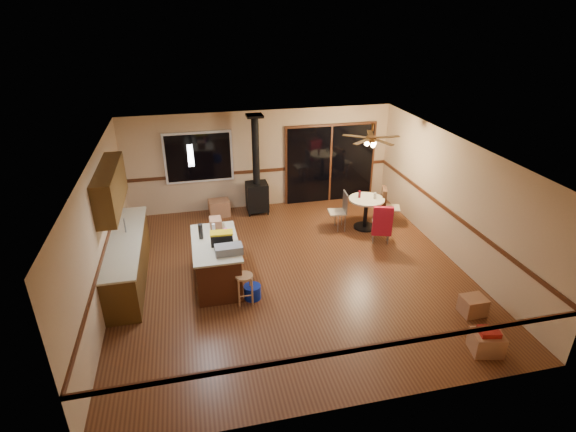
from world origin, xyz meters
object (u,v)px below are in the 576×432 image
object	(u,v)px
kitchen_island	(217,262)
bar_stool	(245,289)
wood_stove	(257,187)
toolbox_grey	(229,249)
blue_bucket	(252,292)
box_corner_a	(486,343)
chair_left	(342,207)
dining_table	(366,208)
chair_near	(382,221)
toolbox_black	(222,239)
chair_right	(385,202)
box_under_window	(219,208)
box_corner_b	(473,305)

from	to	relation	value
kitchen_island	bar_stool	xyz separation A→B (m)	(0.44, -0.80, -0.16)
wood_stove	toolbox_grey	distance (m)	3.71
blue_bucket	box_corner_a	world-z (taller)	box_corner_a
chair_left	dining_table	bearing A→B (deg)	-8.45
wood_stove	chair_near	world-z (taller)	wood_stove
toolbox_black	chair_near	distance (m)	3.77
bar_stool	dining_table	bearing A→B (deg)	35.83
toolbox_grey	chair_right	bearing A→B (deg)	28.38
kitchen_island	chair_near	size ratio (longest dim) A/B	2.40
bar_stool	dining_table	size ratio (longest dim) A/B	0.69
kitchen_island	toolbox_black	world-z (taller)	toolbox_black
toolbox_black	box_under_window	bearing A→B (deg)	86.77
toolbox_grey	chair_right	world-z (taller)	toolbox_grey
wood_stove	chair_right	xyz separation A→B (m)	(2.96, -1.35, -0.13)
dining_table	box_corner_a	xyz separation A→B (m)	(0.25, -4.53, -0.35)
toolbox_black	chair_right	world-z (taller)	toolbox_black
bar_stool	chair_near	xyz separation A→B (m)	(3.34, 1.51, 0.30)
toolbox_black	box_corner_a	size ratio (longest dim) A/B	0.88
blue_bucket	box_under_window	bearing A→B (deg)	94.25
box_corner_b	dining_table	bearing A→B (deg)	99.60
wood_stove	box_corner_b	distance (m)	5.95
blue_bucket	box_under_window	distance (m)	3.81
blue_bucket	box_under_window	size ratio (longest dim) A/B	0.61
kitchen_island	toolbox_grey	size ratio (longest dim) A/B	3.37
blue_bucket	chair_right	xyz separation A→B (m)	(3.68, 2.40, 0.46)
wood_stove	chair_right	world-z (taller)	wood_stove
kitchen_island	chair_left	bearing A→B (deg)	28.05
kitchen_island	box_corner_a	world-z (taller)	kitchen_island
toolbox_black	chair_left	size ratio (longest dim) A/B	0.80
blue_bucket	chair_right	world-z (taller)	chair_right
wood_stove	chair_near	bearing A→B (deg)	-43.39
toolbox_grey	box_under_window	distance (m)	3.67
toolbox_black	bar_stool	bearing A→B (deg)	-65.20
kitchen_island	chair_right	world-z (taller)	chair_right
toolbox_grey	toolbox_black	world-z (taller)	toolbox_black
chair_left	box_under_window	bearing A→B (deg)	153.25
toolbox_black	toolbox_grey	bearing A→B (deg)	-76.09
wood_stove	box_under_window	xyz separation A→B (m)	(-0.99, 0.05, -0.52)
chair_right	box_corner_a	size ratio (longest dim) A/B	1.50
bar_stool	toolbox_grey	bearing A→B (deg)	125.52
kitchen_island	chair_left	world-z (taller)	chair_left
toolbox_grey	bar_stool	distance (m)	0.78
toolbox_grey	chair_right	distance (m)	4.62
wood_stove	chair_near	size ratio (longest dim) A/B	3.60
box_corner_b	wood_stove	bearing A→B (deg)	120.94
toolbox_grey	box_corner_a	xyz separation A→B (m)	(3.77, -2.46, -0.80)
wood_stove	bar_stool	distance (m)	3.97
wood_stove	chair_near	distance (m)	3.41
box_corner_b	chair_left	bearing A→B (deg)	108.05
chair_near	box_corner_a	size ratio (longest dim) A/B	1.50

